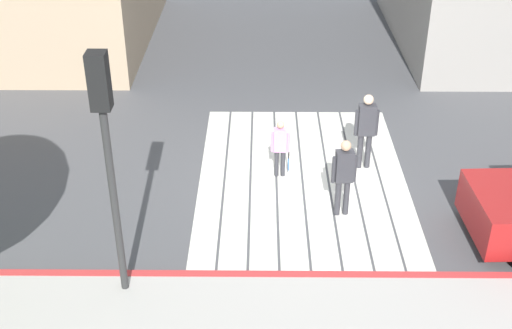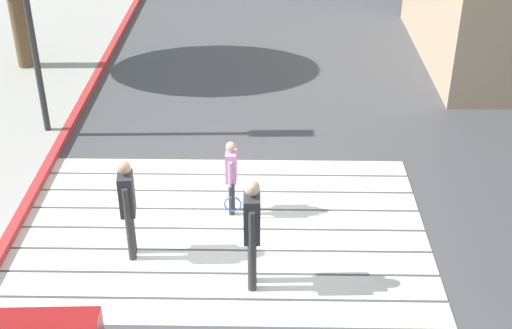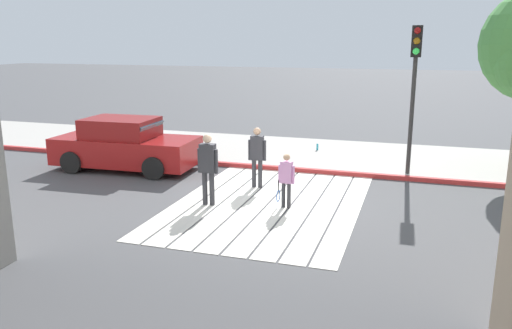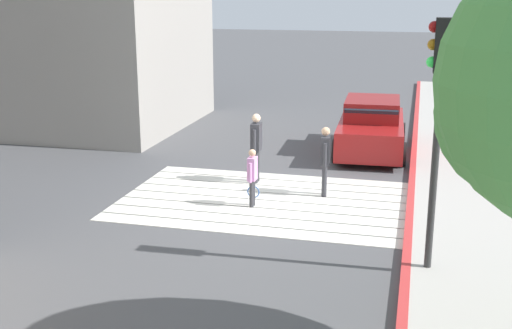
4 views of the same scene
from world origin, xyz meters
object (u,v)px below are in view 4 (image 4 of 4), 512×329
Objects in this scene: pedestrian_child_with_racket at (252,175)px; traffic_light_corner at (439,96)px; car_parked_near_curb at (371,128)px; pedestrian_adult_trailing at (325,156)px; pedestrian_adult_lead at (256,143)px.

traffic_light_corner is at bearing 144.55° from pedestrian_child_with_racket.
traffic_light_corner reaches higher than car_parked_near_curb.
car_parked_near_curb is at bearing -99.19° from pedestrian_adult_trailing.
pedestrian_adult_lead is (2.51, 3.78, 0.27)m from car_parked_near_curb.
pedestrian_adult_lead is at bearing 56.42° from car_parked_near_curb.
traffic_light_corner is at bearing 132.52° from pedestrian_adult_lead.
traffic_light_corner is 3.25× the size of pedestrian_child_with_racket.
car_parked_near_curb is at bearing -110.96° from pedestrian_child_with_racket.
pedestrian_adult_lead is 1.87m from pedestrian_child_with_racket.
pedestrian_child_with_racket is at bearing 101.48° from pedestrian_adult_lead.
pedestrian_adult_trailing reaches higher than car_parked_near_curb.
pedestrian_child_with_racket is at bearing -35.45° from traffic_light_corner.
traffic_light_corner is at bearing 121.10° from pedestrian_adult_trailing.
traffic_light_corner is 2.45× the size of pedestrian_adult_lead.
traffic_light_corner reaches higher than pedestrian_child_with_racket.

